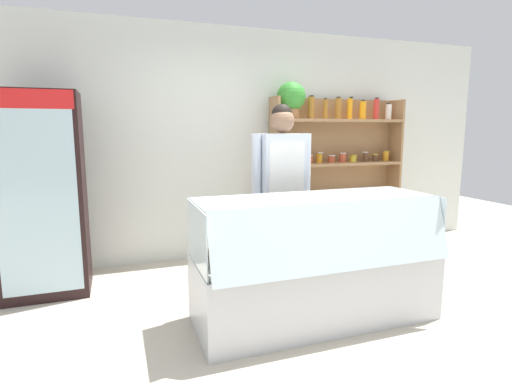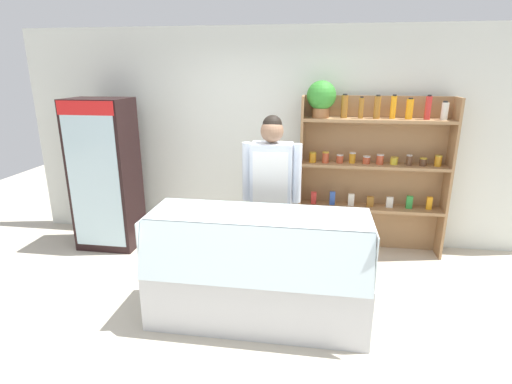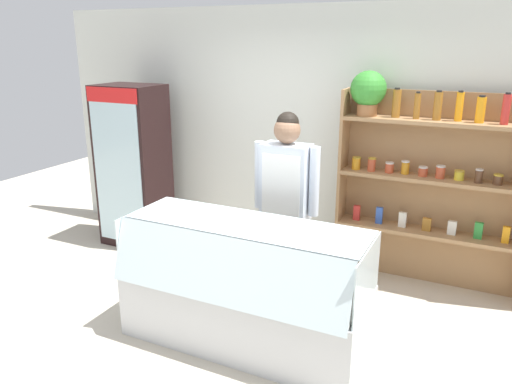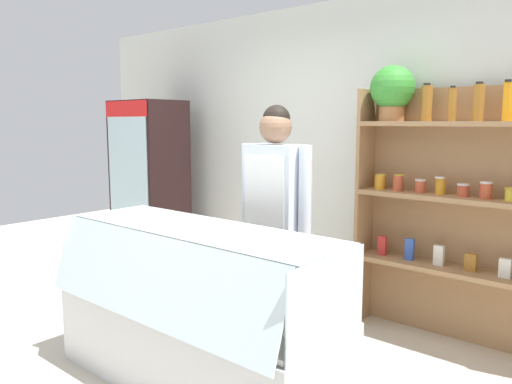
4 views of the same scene
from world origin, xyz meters
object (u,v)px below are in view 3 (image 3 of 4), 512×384
shelving_unit (420,165)px  deli_display_case (244,306)px  shop_clerk (286,192)px  drinks_fridge (133,166)px

shelving_unit → deli_display_case: shelving_unit is taller
deli_display_case → shop_clerk: (0.03, 0.76, 0.74)m
drinks_fridge → shelving_unit: 3.17m
shelving_unit → shop_clerk: 1.34m
shelving_unit → drinks_fridge: bearing=-173.7°
drinks_fridge → shelving_unit: shelving_unit is taller
shelving_unit → deli_display_case: (-1.02, -1.66, -0.90)m
drinks_fridge → shelving_unit: bearing=6.3°
shop_clerk → shelving_unit: bearing=41.9°
drinks_fridge → deli_display_case: drinks_fridge is taller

